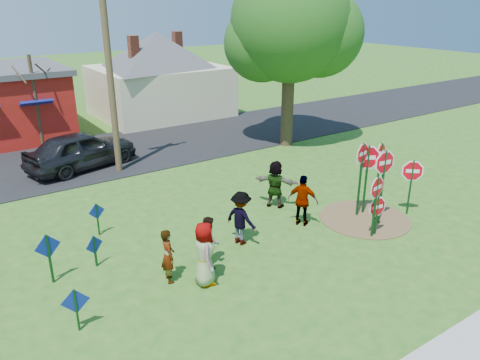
# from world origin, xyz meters

# --- Properties ---
(ground) EXTENTS (120.00, 120.00, 0.00)m
(ground) POSITION_xyz_m (0.00, 0.00, 0.00)
(ground) COLOR #285D1A
(ground) RESTS_ON ground
(road) EXTENTS (120.00, 7.50, 0.04)m
(road) POSITION_xyz_m (0.00, 11.50, 0.02)
(road) COLOR black
(road) RESTS_ON ground
(dirt_patch) EXTENTS (3.20, 3.20, 0.03)m
(dirt_patch) POSITION_xyz_m (4.50, -1.00, 0.01)
(dirt_patch) COLOR brown
(dirt_patch) RESTS_ON ground
(cream_house) EXTENTS (9.40, 9.40, 6.50)m
(cream_house) POSITION_xyz_m (5.50, 18.00, 2.92)
(cream_house) COLOR beige
(cream_house) RESTS_ON ground
(stop_sign_a) EXTENTS (1.00, 0.19, 2.26)m
(stop_sign_a) POSITION_xyz_m (3.67, -2.04, 1.56)
(stop_sign_a) COLOR #103C18
(stop_sign_a) RESTS_ON ground
(stop_sign_b) EXTENTS (1.00, 0.23, 2.88)m
(stop_sign_b) POSITION_xyz_m (4.48, -0.64, 2.10)
(stop_sign_b) COLOR #103C18
(stop_sign_b) RESTS_ON ground
(stop_sign_c) EXTENTS (1.03, 0.63, 2.75)m
(stop_sign_c) POSITION_xyz_m (4.83, -0.60, 1.90)
(stop_sign_c) COLOR #103C18
(stop_sign_c) RESTS_ON ground
(stop_sign_d) EXTENTS (0.97, 0.32, 2.65)m
(stop_sign_d) POSITION_xyz_m (5.66, -0.47, 1.92)
(stop_sign_d) COLOR #103C18
(stop_sign_d) RESTS_ON ground
(stop_sign_e) EXTENTS (0.94, 0.12, 1.49)m
(stop_sign_e) POSITION_xyz_m (3.85, -2.00, 0.95)
(stop_sign_e) COLOR #103C18
(stop_sign_e) RESTS_ON ground
(stop_sign_f) EXTENTS (0.79, 0.72, 2.20)m
(stop_sign_f) POSITION_xyz_m (6.11, -1.57, 1.54)
(stop_sign_f) COLOR #103C18
(stop_sign_f) RESTS_ON ground
(stop_sign_g) EXTENTS (1.13, 0.14, 2.82)m
(stop_sign_g) POSITION_xyz_m (4.64, -1.48, 1.97)
(stop_sign_g) COLOR #103C18
(stop_sign_g) RESTS_ON ground
(blue_diamond_a) EXTENTS (0.65, 0.14, 1.14)m
(blue_diamond_a) POSITION_xyz_m (-5.74, -1.31, 0.70)
(blue_diamond_a) COLOR #103C18
(blue_diamond_a) RESTS_ON ground
(blue_diamond_b) EXTENTS (0.72, 0.15, 1.50)m
(blue_diamond_b) POSITION_xyz_m (-5.74, 1.12, 0.93)
(blue_diamond_b) COLOR #103C18
(blue_diamond_b) RESTS_ON ground
(blue_diamond_c) EXTENTS (0.56, 0.24, 1.01)m
(blue_diamond_c) POSITION_xyz_m (-4.47, 1.27, 0.61)
(blue_diamond_c) COLOR #103C18
(blue_diamond_c) RESTS_ON ground
(blue_diamond_d) EXTENTS (0.56, 0.10, 1.15)m
(blue_diamond_d) POSITION_xyz_m (-3.76, 3.15, 0.71)
(blue_diamond_d) COLOR #103C18
(blue_diamond_d) RESTS_ON ground
(person_a) EXTENTS (0.83, 1.03, 1.84)m
(person_a) POSITION_xyz_m (-2.26, -1.28, 0.92)
(person_a) COLOR navy
(person_a) RESTS_ON ground
(person_b) EXTENTS (0.47, 0.63, 1.58)m
(person_b) POSITION_xyz_m (-3.03, -0.62, 0.79)
(person_b) COLOR #226C5D
(person_b) RESTS_ON ground
(person_c) EXTENTS (0.75, 0.87, 1.55)m
(person_c) POSITION_xyz_m (-1.67, -0.51, 0.78)
(person_c) COLOR brown
(person_c) RESTS_ON ground
(person_d) EXTENTS (0.96, 1.29, 1.78)m
(person_d) POSITION_xyz_m (-0.15, 0.04, 0.89)
(person_d) COLOR #343539
(person_d) RESTS_ON ground
(person_e) EXTENTS (0.97, 1.14, 1.83)m
(person_e) POSITION_xyz_m (2.34, -0.07, 0.91)
(person_e) COLOR #512D61
(person_e) RESTS_ON ground
(person_f) EXTENTS (1.42, 1.68, 1.81)m
(person_f) POSITION_xyz_m (2.52, 1.68, 0.91)
(person_f) COLOR #1F5734
(person_f) RESTS_ON ground
(suv) EXTENTS (5.43, 3.27, 1.73)m
(suv) POSITION_xyz_m (-2.20, 10.04, 0.90)
(suv) COLOR #333338
(suv) RESTS_ON road
(utility_pole) EXTENTS (2.23, 0.28, 9.13)m
(utility_pole) POSITION_xyz_m (-0.95, 8.75, 4.81)
(utility_pole) COLOR #4C3823
(utility_pole) RESTS_ON ground
(leafy_tree) EXTENTS (6.53, 5.96, 9.29)m
(leafy_tree) POSITION_xyz_m (8.19, 7.70, 5.98)
(leafy_tree) COLOR #382819
(leafy_tree) RESTS_ON ground
(bare_tree_east) EXTENTS (1.80, 1.80, 4.80)m
(bare_tree_east) POSITION_xyz_m (-2.98, 14.55, 3.11)
(bare_tree_east) COLOR #382819
(bare_tree_east) RESTS_ON ground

